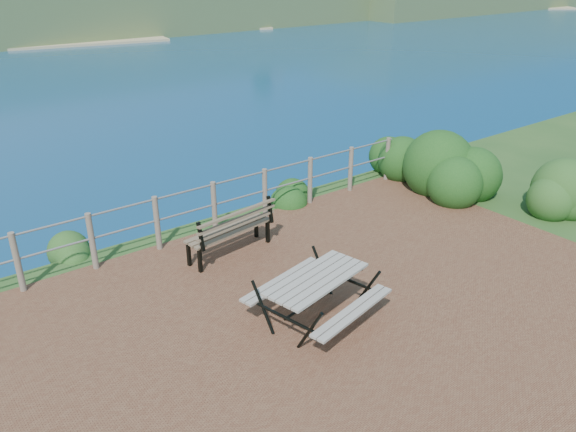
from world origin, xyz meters
The scene contains 9 objects.
ground centered at (0.00, 0.00, 0.00)m, with size 10.00×7.00×0.12m, color brown.
safety_railing centered at (0.00, 3.35, 0.57)m, with size 9.40×0.10×1.00m.
picnic_table centered at (-0.30, 0.02, 0.44)m, with size 1.71×1.37×0.68m.
park_bench centered at (-0.24, 2.44, 0.61)m, with size 1.68×0.63×0.92m.
shrub_right_front centered at (4.93, 1.92, 0.00)m, with size 1.58×1.58×2.23m, color #144215.
shrub_right_back centered at (5.98, -0.17, 0.00)m, with size 1.31×1.31×1.86m, color #2F5720.
shrub_right_edge centered at (5.19, 3.65, 0.00)m, with size 1.25×1.25×1.79m, color #144215.
shrub_lip_west centered at (-2.65, 4.10, 0.00)m, with size 0.83×0.83×0.59m, color #2F5720.
shrub_lip_east centered at (2.12, 3.84, 0.00)m, with size 0.79×0.79×0.54m, color #144215.
Camera 1 is at (-4.67, -5.09, 4.72)m, focal length 35.00 mm.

